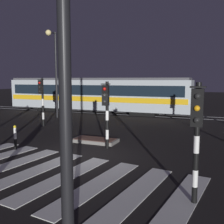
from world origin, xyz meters
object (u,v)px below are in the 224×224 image
traffic_light_corner_far_left (42,95)px  traffic_light_corner_near_right (197,126)px  bollard_island_edge (15,138)px  tram (95,94)px  traffic_light_median_centre (106,105)px  street_lamp_trackside_left (54,63)px

traffic_light_corner_far_left → traffic_light_corner_near_right: bearing=-36.7°
traffic_light_corner_far_left → bollard_island_edge: 6.19m
tram → bollard_island_edge: (2.70, -13.55, -1.19)m
traffic_light_median_centre → bollard_island_edge: traffic_light_median_centre is taller
traffic_light_median_centre → tram: 13.45m
traffic_light_corner_far_left → tram: tram is taller
traffic_light_corner_near_right → tram: bearing=123.4°
traffic_light_median_centre → street_lamp_trackside_left: bearing=136.5°
traffic_light_corner_far_left → street_lamp_trackside_left: street_lamp_trackside_left is taller
traffic_light_corner_far_left → traffic_light_median_centre: size_ratio=1.06×
traffic_light_corner_far_left → traffic_light_corner_near_right: size_ratio=1.05×
traffic_light_corner_far_left → tram: 8.16m
traffic_light_corner_far_left → traffic_light_median_centre: bearing=-30.6°
traffic_light_median_centre → street_lamp_trackside_left: 10.86m
traffic_light_median_centre → traffic_light_corner_near_right: (4.17, -4.08, 0.02)m
traffic_light_corner_far_left → traffic_light_corner_near_right: traffic_light_corner_far_left is taller
traffic_light_corner_near_right → bollard_island_edge: bearing=163.1°
traffic_light_median_centre → traffic_light_corner_near_right: size_ratio=0.99×
traffic_light_corner_far_left → tram: bearing=90.7°
traffic_light_corner_near_right → tram: size_ratio=0.17×
traffic_light_corner_far_left → traffic_light_corner_near_right: 13.00m
traffic_light_median_centre → traffic_light_corner_near_right: bearing=-44.4°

